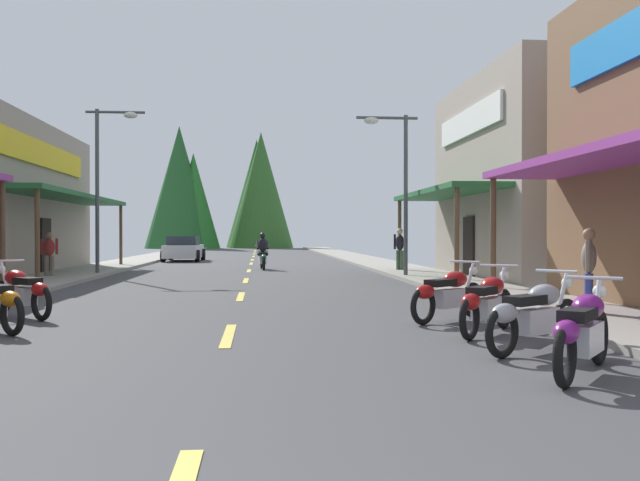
{
  "coord_description": "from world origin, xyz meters",
  "views": [
    {
      "loc": [
        0.48,
        -1.7,
        1.51
      ],
      "look_at": [
        2.64,
        23.68,
        1.28
      ],
      "focal_mm": 39.18,
      "sensor_mm": 36.0,
      "label": 1
    }
  ],
  "objects_px": {
    "streetlamp_right": "(396,170)",
    "rider_cruising_lead": "(263,254)",
    "streetlamp_left": "(106,167)",
    "motorcycle_parked_right_1": "(535,314)",
    "pedestrian_browsing": "(49,252)",
    "pedestrian_waiting": "(400,247)",
    "parked_car_curbside": "(184,249)",
    "motorcycle_parked_right_2": "(487,302)",
    "motorcycle_parked_right_0": "(583,330)",
    "motorcycle_parked_left_3": "(22,291)",
    "motorcycle_parked_right_3": "(448,293)",
    "pedestrian_strolling": "(589,267)"
  },
  "relations": [
    {
      "from": "motorcycle_parked_right_3",
      "to": "rider_cruising_lead",
      "type": "xyz_separation_m",
      "value": [
        -3.15,
        17.89,
        0.17
      ]
    },
    {
      "from": "motorcycle_parked_right_3",
      "to": "pedestrian_browsing",
      "type": "height_order",
      "value": "pedestrian_browsing"
    },
    {
      "from": "streetlamp_right",
      "to": "motorcycle_parked_right_0",
      "type": "height_order",
      "value": "streetlamp_right"
    },
    {
      "from": "rider_cruising_lead",
      "to": "pedestrian_browsing",
      "type": "relative_size",
      "value": 1.36
    },
    {
      "from": "streetlamp_right",
      "to": "parked_car_curbside",
      "type": "xyz_separation_m",
      "value": [
        -8.88,
        16.06,
        -2.99
      ]
    },
    {
      "from": "streetlamp_left",
      "to": "pedestrian_browsing",
      "type": "height_order",
      "value": "streetlamp_left"
    },
    {
      "from": "rider_cruising_lead",
      "to": "parked_car_curbside",
      "type": "height_order",
      "value": "rider_cruising_lead"
    },
    {
      "from": "motorcycle_parked_right_3",
      "to": "pedestrian_browsing",
      "type": "xyz_separation_m",
      "value": [
        -10.31,
        12.25,
        0.42
      ]
    },
    {
      "from": "streetlamp_right",
      "to": "motorcycle_parked_right_0",
      "type": "bearing_deg",
      "value": -94.13
    },
    {
      "from": "streetlamp_left",
      "to": "motorcycle_parked_right_2",
      "type": "bearing_deg",
      "value": -60.13
    },
    {
      "from": "streetlamp_left",
      "to": "motorcycle_parked_right_1",
      "type": "xyz_separation_m",
      "value": [
        9.06,
        -17.15,
        -3.45
      ]
    },
    {
      "from": "motorcycle_parked_right_0",
      "to": "rider_cruising_lead",
      "type": "height_order",
      "value": "rider_cruising_lead"
    },
    {
      "from": "streetlamp_left",
      "to": "rider_cruising_lead",
      "type": "bearing_deg",
      "value": 34.81
    },
    {
      "from": "motorcycle_parked_right_0",
      "to": "motorcycle_parked_right_1",
      "type": "bearing_deg",
      "value": 35.39
    },
    {
      "from": "motorcycle_parked_right_0",
      "to": "parked_car_curbside",
      "type": "distance_m",
      "value": 33.25
    },
    {
      "from": "motorcycle_parked_right_3",
      "to": "pedestrian_strolling",
      "type": "distance_m",
      "value": 2.6
    },
    {
      "from": "rider_cruising_lead",
      "to": "pedestrian_waiting",
      "type": "xyz_separation_m",
      "value": [
        5.35,
        -2.83,
        0.36
      ]
    },
    {
      "from": "motorcycle_parked_right_1",
      "to": "pedestrian_waiting",
      "type": "xyz_separation_m",
      "value": [
        1.94,
        18.25,
        0.52
      ]
    },
    {
      "from": "motorcycle_parked_left_3",
      "to": "parked_car_curbside",
      "type": "bearing_deg",
      "value": -44.24
    },
    {
      "from": "streetlamp_right",
      "to": "pedestrian_strolling",
      "type": "bearing_deg",
      "value": -83.99
    },
    {
      "from": "motorcycle_parked_right_2",
      "to": "pedestrian_strolling",
      "type": "height_order",
      "value": "pedestrian_strolling"
    },
    {
      "from": "rider_cruising_lead",
      "to": "streetlamp_right",
      "type": "bearing_deg",
      "value": -147.78
    },
    {
      "from": "rider_cruising_lead",
      "to": "parked_car_curbside",
      "type": "xyz_separation_m",
      "value": [
        -4.37,
        9.75,
        0.03
      ]
    },
    {
      "from": "motorcycle_parked_right_2",
      "to": "streetlamp_left",
      "type": "bearing_deg",
      "value": 67.8
    },
    {
      "from": "motorcycle_parked_right_0",
      "to": "motorcycle_parked_right_2",
      "type": "xyz_separation_m",
      "value": [
        -0.02,
        3.08,
        0.0
      ]
    },
    {
      "from": "pedestrian_waiting",
      "to": "pedestrian_strolling",
      "type": "distance_m",
      "value": 15.0
    },
    {
      "from": "motorcycle_parked_right_0",
      "to": "motorcycle_parked_right_3",
      "type": "xyz_separation_m",
      "value": [
        -0.18,
        4.7,
        0.0
      ]
    },
    {
      "from": "motorcycle_parked_right_2",
      "to": "parked_car_curbside",
      "type": "height_order",
      "value": "parked_car_curbside"
    },
    {
      "from": "pedestrian_browsing",
      "to": "pedestrian_waiting",
      "type": "relative_size",
      "value": 0.91
    },
    {
      "from": "motorcycle_parked_right_2",
      "to": "pedestrian_strolling",
      "type": "bearing_deg",
      "value": -17.0
    },
    {
      "from": "streetlamp_right",
      "to": "rider_cruising_lead",
      "type": "bearing_deg",
      "value": 125.5
    },
    {
      "from": "motorcycle_parked_right_0",
      "to": "pedestrian_strolling",
      "type": "bearing_deg",
      "value": 11.97
    },
    {
      "from": "motorcycle_parked_right_2",
      "to": "pedestrian_browsing",
      "type": "xyz_separation_m",
      "value": [
        -10.46,
        13.88,
        0.42
      ]
    },
    {
      "from": "motorcycle_parked_left_3",
      "to": "pedestrian_waiting",
      "type": "height_order",
      "value": "pedestrian_waiting"
    },
    {
      "from": "pedestrian_waiting",
      "to": "pedestrian_strolling",
      "type": "xyz_separation_m",
      "value": [
        0.37,
        -15.0,
        -0.08
      ]
    },
    {
      "from": "motorcycle_parked_right_2",
      "to": "motorcycle_parked_left_3",
      "type": "relative_size",
      "value": 1.09
    },
    {
      "from": "motorcycle_parked_right_1",
      "to": "pedestrian_waiting",
      "type": "bearing_deg",
      "value": 47.47
    },
    {
      "from": "pedestrian_browsing",
      "to": "pedestrian_waiting",
      "type": "height_order",
      "value": "pedestrian_waiting"
    },
    {
      "from": "streetlamp_left",
      "to": "parked_car_curbside",
      "type": "relative_size",
      "value": 1.39
    },
    {
      "from": "motorcycle_parked_right_0",
      "to": "pedestrian_waiting",
      "type": "xyz_separation_m",
      "value": [
        2.02,
        19.77,
        0.52
      ]
    },
    {
      "from": "streetlamp_right",
      "to": "pedestrian_waiting",
      "type": "xyz_separation_m",
      "value": [
        0.85,
        3.49,
        -2.67
      ]
    },
    {
      "from": "motorcycle_parked_right_0",
      "to": "motorcycle_parked_right_1",
      "type": "distance_m",
      "value": 1.52
    },
    {
      "from": "motorcycle_parked_right_2",
      "to": "motorcycle_parked_right_3",
      "type": "xyz_separation_m",
      "value": [
        -0.15,
        1.63,
        0.0
      ]
    },
    {
      "from": "motorcycle_parked_right_1",
      "to": "pedestrian_strolling",
      "type": "distance_m",
      "value": 4.01
    },
    {
      "from": "motorcycle_parked_left_3",
      "to": "motorcycle_parked_right_0",
      "type": "bearing_deg",
      "value": -171.31
    },
    {
      "from": "pedestrian_waiting",
      "to": "motorcycle_parked_left_3",
      "type": "bearing_deg",
      "value": 9.89
    },
    {
      "from": "streetlamp_left",
      "to": "motorcycle_parked_left_3",
      "type": "bearing_deg",
      "value": -84.36
    },
    {
      "from": "streetlamp_left",
      "to": "motorcycle_parked_right_3",
      "type": "distance_m",
      "value": 16.86
    },
    {
      "from": "streetlamp_left",
      "to": "motorcycle_parked_right_3",
      "type": "relative_size",
      "value": 3.56
    },
    {
      "from": "motorcycle_parked_right_0",
      "to": "motorcycle_parked_right_2",
      "type": "bearing_deg",
      "value": 38.99
    }
  ]
}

